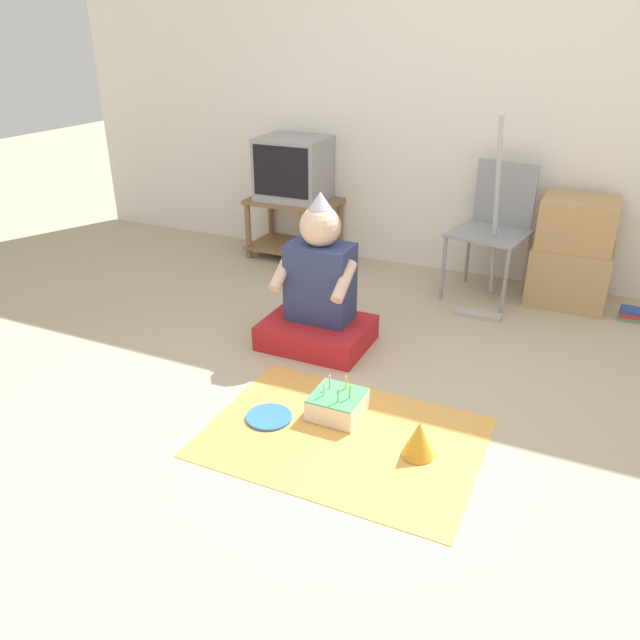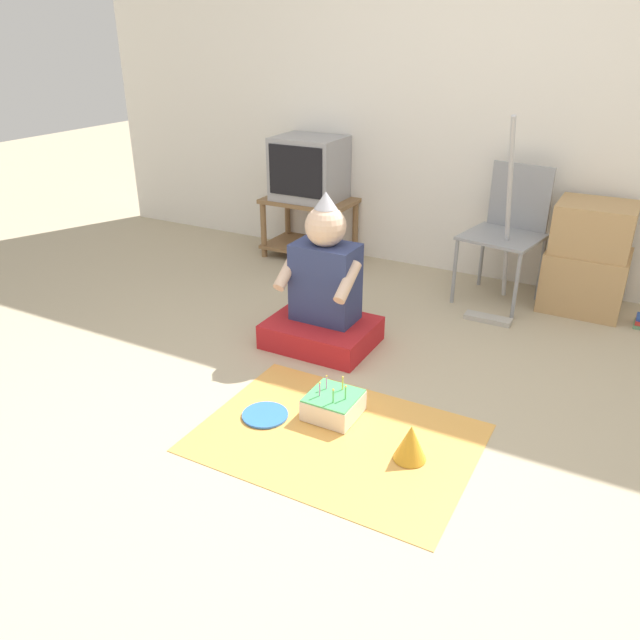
# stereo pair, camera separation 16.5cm
# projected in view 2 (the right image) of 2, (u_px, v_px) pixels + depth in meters

# --- Properties ---
(ground_plane) EXTENTS (16.00, 16.00, 0.00)m
(ground_plane) POSITION_uv_depth(u_px,v_px,m) (331.00, 438.00, 2.73)
(ground_plane) COLOR tan
(wall_back) EXTENTS (6.40, 0.06, 2.55)m
(wall_back) POSITION_uv_depth(u_px,v_px,m) (496.00, 87.00, 3.99)
(wall_back) COLOR white
(wall_back) RESTS_ON ground_plane
(tv_stand) EXTENTS (0.67, 0.42, 0.45)m
(tv_stand) POSITION_uv_depth(u_px,v_px,m) (309.00, 223.00, 4.77)
(tv_stand) COLOR olive
(tv_stand) RESTS_ON ground_plane
(tv) EXTENTS (0.49, 0.41, 0.45)m
(tv) POSITION_uv_depth(u_px,v_px,m) (309.00, 168.00, 4.59)
(tv) COLOR #99999E
(tv) RESTS_ON tv_stand
(folding_chair) EXTENTS (0.52, 0.51, 0.86)m
(folding_chair) POSITION_uv_depth(u_px,v_px,m) (509.00, 224.00, 3.94)
(folding_chair) COLOR gray
(folding_chair) RESTS_ON ground_plane
(cardboard_box_stack) EXTENTS (0.48, 0.42, 0.68)m
(cardboard_box_stack) POSITION_uv_depth(u_px,v_px,m) (588.00, 259.00, 3.86)
(cardboard_box_stack) COLOR tan
(cardboard_box_stack) RESTS_ON ground_plane
(dust_mop) EXTENTS (0.28, 0.45, 1.21)m
(dust_mop) POSITION_uv_depth(u_px,v_px,m) (499.00, 261.00, 3.74)
(dust_mop) COLOR #B2ADA3
(dust_mop) RESTS_ON ground_plane
(person_seated) EXTENTS (0.58, 0.45, 0.86)m
(person_seated) POSITION_uv_depth(u_px,v_px,m) (324.00, 296.00, 3.43)
(person_seated) COLOR red
(person_seated) RESTS_ON ground_plane
(party_cloth) EXTENTS (1.18, 0.85, 0.01)m
(party_cloth) POSITION_uv_depth(u_px,v_px,m) (337.00, 437.00, 2.73)
(party_cloth) COLOR #EFA84C
(party_cloth) RESTS_ON ground_plane
(birthday_cake) EXTENTS (0.23, 0.23, 0.18)m
(birthday_cake) POSITION_uv_depth(u_px,v_px,m) (333.00, 405.00, 2.86)
(birthday_cake) COLOR #F4E0C6
(birthday_cake) RESTS_ON party_cloth
(party_hat_blue) EXTENTS (0.14, 0.14, 0.16)m
(party_hat_blue) POSITION_uv_depth(u_px,v_px,m) (411.00, 442.00, 2.56)
(party_hat_blue) COLOR gold
(party_hat_blue) RESTS_ON party_cloth
(paper_plate) EXTENTS (0.21, 0.21, 0.01)m
(paper_plate) POSITION_uv_depth(u_px,v_px,m) (265.00, 415.00, 2.87)
(paper_plate) COLOR blue
(paper_plate) RESTS_ON party_cloth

